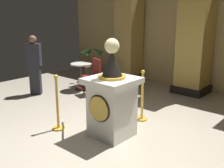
# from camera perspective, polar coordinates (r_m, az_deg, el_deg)

# --- Properties ---
(ground_plane) EXTENTS (10.09, 10.09, 0.00)m
(ground_plane) POSITION_cam_1_polar(r_m,az_deg,el_deg) (4.96, -3.34, -11.27)
(ground_plane) COLOR #B2A893
(back_wall) EXTENTS (10.09, 0.16, 3.40)m
(back_wall) POSITION_cam_1_polar(r_m,az_deg,el_deg) (8.09, 18.62, 10.79)
(back_wall) COLOR tan
(back_wall) RESTS_ON ground_plane
(pedestal_clock) EXTENTS (0.81, 0.81, 1.76)m
(pedestal_clock) POSITION_cam_1_polar(r_m,az_deg,el_deg) (4.80, -0.04, -3.36)
(pedestal_clock) COLOR silver
(pedestal_clock) RESTS_ON ground_plane
(stanchion_near) EXTENTS (0.24, 0.24, 1.06)m
(stanchion_near) POSITION_cam_1_polar(r_m,az_deg,el_deg) (5.63, 6.33, -3.91)
(stanchion_near) COLOR gold
(stanchion_near) RESTS_ON ground_plane
(stanchion_far) EXTENTS (0.24, 0.24, 1.07)m
(stanchion_far) POSITION_cam_1_polar(r_m,az_deg,el_deg) (5.26, -11.30, -5.44)
(stanchion_far) COLOR gold
(stanchion_far) RESTS_ON ground_plane
(velvet_rope) EXTENTS (1.21, 1.22, 0.22)m
(velvet_rope) POSITION_cam_1_polar(r_m,az_deg,el_deg) (5.26, -2.22, -0.48)
(velvet_rope) COLOR #591419
(column_left) EXTENTS (0.80, 0.80, 3.27)m
(column_left) POSITION_cam_1_polar(r_m,az_deg,el_deg) (8.79, 3.56, 11.28)
(column_left) COLOR black
(column_left) RESTS_ON ground_plane
(column_centre_rear) EXTENTS (0.90, 0.90, 3.27)m
(column_centre_rear) POSITION_cam_1_polar(r_m,az_deg,el_deg) (7.64, 17.09, 10.09)
(column_centre_rear) COLOR black
(column_centre_rear) RESTS_ON ground_plane
(potted_palm_left) EXTENTS (0.68, 0.68, 1.15)m
(potted_palm_left) POSITION_cam_1_polar(r_m,az_deg,el_deg) (8.66, -4.08, 2.76)
(potted_palm_left) COLOR #4C3828
(potted_palm_left) RESTS_ON ground_plane
(bystander_guest) EXTENTS (0.42, 0.40, 1.59)m
(bystander_guest) POSITION_cam_1_polar(r_m,az_deg,el_deg) (7.52, -15.94, 4.07)
(bystander_guest) COLOR #26262D
(bystander_guest) RESTS_ON ground_plane
(cafe_table) EXTENTS (0.59, 0.59, 0.76)m
(cafe_table) POSITION_cam_1_polar(r_m,az_deg,el_deg) (7.81, -6.43, 2.32)
(cafe_table) COLOR #332D28
(cafe_table) RESTS_ON ground_plane
(cafe_chair_red) EXTENTS (0.51, 0.51, 0.96)m
(cafe_chair_red) POSITION_cam_1_polar(r_m,az_deg,el_deg) (7.34, -3.86, 2.25)
(cafe_chair_red) COLOR black
(cafe_chair_red) RESTS_ON ground_plane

